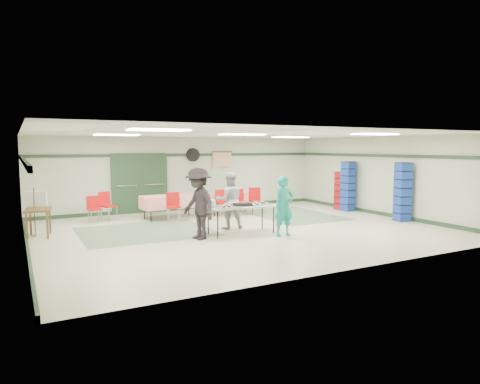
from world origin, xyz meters
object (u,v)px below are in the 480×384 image
chair_a (239,199)px  crate_stack_blue_a (348,186)px  chair_loose_a (107,203)px  office_printer (36,198)px  volunteer_dark (199,204)px  dining_table_b (171,201)px  volunteer_teal (284,206)px  volunteer_grey (229,200)px  chair_d (173,204)px  broom (34,211)px  chair_b (223,200)px  chair_c (256,198)px  printer_table (38,212)px  dining_table_a (230,197)px  crate_stack_red (341,191)px  serving_table (241,207)px  crate_stack_blue_b (403,192)px  chair_loose_b (94,207)px

chair_a → crate_stack_blue_a: bearing=-8.7°
chair_loose_a → office_printer: size_ratio=1.81×
volunteer_dark → office_printer: bearing=-139.3°
dining_table_b → crate_stack_blue_a: size_ratio=1.07×
volunteer_teal → office_printer: 6.73m
volunteer_grey → chair_d: 2.22m
broom → chair_b: bearing=16.4°
chair_c → crate_stack_blue_a: size_ratio=0.51×
chair_d → printer_table: chair_d is taller
volunteer_grey → dining_table_a: (1.30, 2.52, -0.25)m
chair_c → chair_loose_a: bearing=177.0°
volunteer_teal → chair_b: 3.55m
volunteer_grey → chair_c: size_ratio=1.76×
chair_loose_a → crate_stack_red: size_ratio=0.66×
volunteer_grey → crate_stack_blue_a: 5.50m
volunteer_grey → chair_loose_a: volunteer_grey is taller
volunteer_dark → printer_table: 4.23m
chair_b → crate_stack_red: crate_stack_red is taller
chair_loose_a → dining_table_b: bearing=-44.5°
office_printer → dining_table_a: bearing=12.0°
crate_stack_blue_a → office_printer: bearing=175.0°
volunteer_grey → crate_stack_blue_a: (5.40, 1.07, 0.09)m
volunteer_teal → printer_table: bearing=152.8°
crate_stack_blue_a → printer_table: 10.31m
volunteer_grey → chair_d: bearing=-47.7°
crate_stack_blue_a → crate_stack_red: size_ratio=1.28×
serving_table → crate_stack_blue_b: bearing=-5.9°
chair_c → office_printer: bearing=-170.9°
crate_stack_blue_b → chair_loose_a: bearing=151.8°
chair_b → chair_loose_b: (-4.01, 0.84, -0.05)m
volunteer_teal → volunteer_grey: volunteer_grey is taller
printer_table → crate_stack_blue_a: bearing=6.9°
volunteer_dark → chair_c: (3.32, 2.86, -0.34)m
chair_loose_b → volunteer_grey: bearing=-46.4°
chair_c → crate_stack_blue_b: size_ratio=0.50×
serving_table → chair_d: bearing=110.7°
serving_table → chair_a: bearing=64.2°
chair_b → chair_loose_a: size_ratio=0.99×
dining_table_b → broom: 4.20m
office_printer → broom: (-0.08, -0.43, -0.29)m
chair_loose_a → volunteer_grey: bearing=-77.1°
chair_d → chair_a: bearing=11.7°
volunteer_teal → dining_table_a: size_ratio=0.88×
office_printer → broom: broom is taller
volunteer_grey → crate_stack_blue_b: bearing=-179.8°
chair_a → crate_stack_blue_b: crate_stack_blue_b is taller
volunteer_grey → office_printer: size_ratio=3.20×
dining_table_b → chair_c: 2.96m
volunteer_dark → chair_loose_b: 4.21m
chair_loose_a → chair_loose_b: bearing=174.2°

